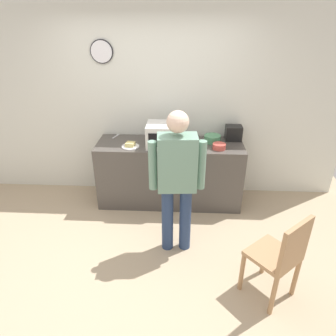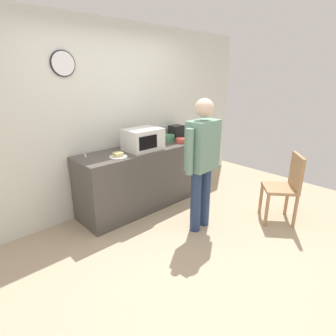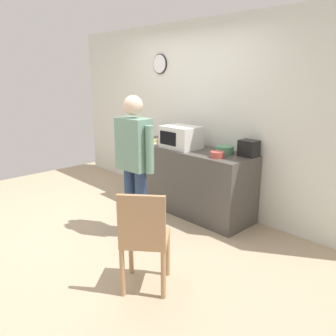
{
  "view_description": "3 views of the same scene",
  "coord_description": "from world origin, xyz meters",
  "px_view_note": "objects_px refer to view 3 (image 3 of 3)",
  "views": [
    {
      "loc": [
        0.43,
        -2.57,
        2.48
      ],
      "look_at": [
        0.26,
        0.79,
        0.75
      ],
      "focal_mm": 32.46,
      "sensor_mm": 36.0,
      "label": 1
    },
    {
      "loc": [
        -2.07,
        -1.79,
        1.9
      ],
      "look_at": [
        0.29,
        0.72,
        0.72
      ],
      "focal_mm": 28.99,
      "sensor_mm": 36.0,
      "label": 2
    },
    {
      "loc": [
        3.43,
        -2.14,
        1.88
      ],
      "look_at": [
        0.45,
        0.68,
        0.75
      ],
      "focal_mm": 36.63,
      "sensor_mm": 36.0,
      "label": 3
    }
  ],
  "objects_px": {
    "sandwich_plate": "(155,142)",
    "spoon_utensil": "(233,151)",
    "cereal_bowl": "(225,150)",
    "fork_utensil": "(161,138)",
    "salad_bowl": "(217,155)",
    "toaster": "(249,148)",
    "microwave": "(181,137)",
    "person_standing": "(134,156)",
    "wooden_chair": "(144,237)"
  },
  "relations": [
    {
      "from": "sandwich_plate",
      "to": "salad_bowl",
      "type": "distance_m",
      "value": 1.16
    },
    {
      "from": "salad_bowl",
      "to": "person_standing",
      "type": "distance_m",
      "value": 1.01
    },
    {
      "from": "salad_bowl",
      "to": "wooden_chair",
      "type": "distance_m",
      "value": 1.63
    },
    {
      "from": "cereal_bowl",
      "to": "toaster",
      "type": "xyz_separation_m",
      "value": [
        0.29,
        0.09,
        0.05
      ]
    },
    {
      "from": "cereal_bowl",
      "to": "microwave",
      "type": "bearing_deg",
      "value": -165.22
    },
    {
      "from": "microwave",
      "to": "spoon_utensil",
      "type": "xyz_separation_m",
      "value": [
        0.61,
        0.36,
        -0.15
      ]
    },
    {
      "from": "microwave",
      "to": "toaster",
      "type": "height_order",
      "value": "microwave"
    },
    {
      "from": "toaster",
      "to": "wooden_chair",
      "type": "bearing_deg",
      "value": -83.52
    },
    {
      "from": "sandwich_plate",
      "to": "person_standing",
      "type": "relative_size",
      "value": 0.14
    },
    {
      "from": "cereal_bowl",
      "to": "spoon_utensil",
      "type": "distance_m",
      "value": 0.2
    },
    {
      "from": "salad_bowl",
      "to": "toaster",
      "type": "relative_size",
      "value": 0.77
    },
    {
      "from": "salad_bowl",
      "to": "microwave",
      "type": "bearing_deg",
      "value": 174.07
    },
    {
      "from": "toaster",
      "to": "wooden_chair",
      "type": "height_order",
      "value": "toaster"
    },
    {
      "from": "microwave",
      "to": "person_standing",
      "type": "distance_m",
      "value": 0.95
    },
    {
      "from": "microwave",
      "to": "salad_bowl",
      "type": "height_order",
      "value": "microwave"
    },
    {
      "from": "fork_utensil",
      "to": "salad_bowl",
      "type": "bearing_deg",
      "value": -14.54
    },
    {
      "from": "sandwich_plate",
      "to": "cereal_bowl",
      "type": "relative_size",
      "value": 1.03
    },
    {
      "from": "salad_bowl",
      "to": "cereal_bowl",
      "type": "bearing_deg",
      "value": 106.22
    },
    {
      "from": "cereal_bowl",
      "to": "salad_bowl",
      "type": "bearing_deg",
      "value": -73.78
    },
    {
      "from": "fork_utensil",
      "to": "microwave",
      "type": "bearing_deg",
      "value": -22.11
    },
    {
      "from": "sandwich_plate",
      "to": "wooden_chair",
      "type": "relative_size",
      "value": 0.25
    },
    {
      "from": "salad_bowl",
      "to": "wooden_chair",
      "type": "height_order",
      "value": "salad_bowl"
    },
    {
      "from": "person_standing",
      "to": "wooden_chair",
      "type": "relative_size",
      "value": 1.76
    },
    {
      "from": "cereal_bowl",
      "to": "person_standing",
      "type": "distance_m",
      "value": 1.19
    },
    {
      "from": "salad_bowl",
      "to": "toaster",
      "type": "bearing_deg",
      "value": 55.71
    },
    {
      "from": "person_standing",
      "to": "wooden_chair",
      "type": "xyz_separation_m",
      "value": [
        0.96,
        -0.66,
        -0.44
      ]
    },
    {
      "from": "fork_utensil",
      "to": "toaster",
      "type": "bearing_deg",
      "value": -1.48
    },
    {
      "from": "sandwich_plate",
      "to": "toaster",
      "type": "height_order",
      "value": "toaster"
    },
    {
      "from": "salad_bowl",
      "to": "cereal_bowl",
      "type": "height_order",
      "value": "cereal_bowl"
    },
    {
      "from": "spoon_utensil",
      "to": "wooden_chair",
      "type": "relative_size",
      "value": 0.18
    },
    {
      "from": "microwave",
      "to": "cereal_bowl",
      "type": "xyz_separation_m",
      "value": [
        0.62,
        0.16,
        -0.1
      ]
    },
    {
      "from": "sandwich_plate",
      "to": "spoon_utensil",
      "type": "xyz_separation_m",
      "value": [
        1.08,
        0.43,
        -0.02
      ]
    },
    {
      "from": "microwave",
      "to": "spoon_utensil",
      "type": "bearing_deg",
      "value": 30.16
    },
    {
      "from": "microwave",
      "to": "salad_bowl",
      "type": "bearing_deg",
      "value": -5.93
    },
    {
      "from": "cereal_bowl",
      "to": "fork_utensil",
      "type": "xyz_separation_m",
      "value": [
        -1.36,
        0.13,
        -0.04
      ]
    },
    {
      "from": "spoon_utensil",
      "to": "wooden_chair",
      "type": "xyz_separation_m",
      "value": [
        0.51,
        -1.95,
        -0.38
      ]
    },
    {
      "from": "cereal_bowl",
      "to": "person_standing",
      "type": "height_order",
      "value": "person_standing"
    },
    {
      "from": "microwave",
      "to": "fork_utensil",
      "type": "height_order",
      "value": "microwave"
    },
    {
      "from": "fork_utensil",
      "to": "person_standing",
      "type": "height_order",
      "value": "person_standing"
    },
    {
      "from": "cereal_bowl",
      "to": "person_standing",
      "type": "bearing_deg",
      "value": -112.47
    },
    {
      "from": "microwave",
      "to": "wooden_chair",
      "type": "bearing_deg",
      "value": -54.76
    },
    {
      "from": "wooden_chair",
      "to": "salad_bowl",
      "type": "bearing_deg",
      "value": 105.89
    },
    {
      "from": "fork_utensil",
      "to": "sandwich_plate",
      "type": "bearing_deg",
      "value": -53.94
    },
    {
      "from": "sandwich_plate",
      "to": "fork_utensil",
      "type": "bearing_deg",
      "value": 126.06
    },
    {
      "from": "microwave",
      "to": "cereal_bowl",
      "type": "relative_size",
      "value": 2.24
    },
    {
      "from": "sandwich_plate",
      "to": "fork_utensil",
      "type": "distance_m",
      "value": 0.46
    },
    {
      "from": "person_standing",
      "to": "microwave",
      "type": "bearing_deg",
      "value": 100.21
    },
    {
      "from": "salad_bowl",
      "to": "cereal_bowl",
      "type": "xyz_separation_m",
      "value": [
        -0.07,
        0.24,
        0.01
      ]
    },
    {
      "from": "salad_bowl",
      "to": "fork_utensil",
      "type": "xyz_separation_m",
      "value": [
        -1.43,
        0.37,
        -0.03
      ]
    },
    {
      "from": "microwave",
      "to": "sandwich_plate",
      "type": "relative_size",
      "value": 2.17
    }
  ]
}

